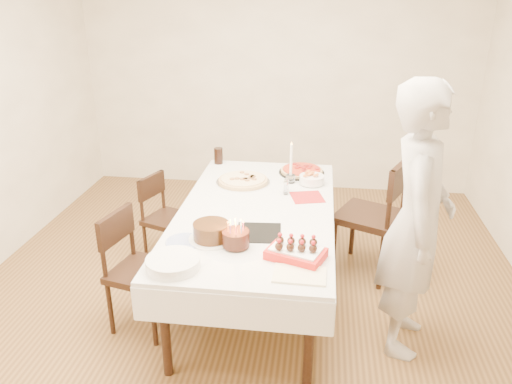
# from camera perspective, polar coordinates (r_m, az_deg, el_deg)

# --- Properties ---
(floor) EXTENTS (5.00, 5.00, 0.00)m
(floor) POSITION_cam_1_polar(r_m,az_deg,el_deg) (4.01, -1.14, -12.38)
(floor) COLOR brown
(floor) RESTS_ON ground
(wall_back) EXTENTS (4.50, 0.04, 2.70)m
(wall_back) POSITION_cam_1_polar(r_m,az_deg,el_deg) (5.84, 2.51, 13.28)
(wall_back) COLOR #EDE2C8
(wall_back) RESTS_ON floor
(dining_table) EXTENTS (1.80, 2.40, 0.75)m
(dining_table) POSITION_cam_1_polar(r_m,az_deg,el_deg) (3.88, 0.00, -7.07)
(dining_table) COLOR silver
(dining_table) RESTS_ON floor
(chair_right_savory) EXTENTS (0.70, 0.70, 1.03)m
(chair_right_savory) POSITION_cam_1_polar(r_m,az_deg,el_deg) (4.26, 12.76, -2.71)
(chair_right_savory) COLOR black
(chair_right_savory) RESTS_ON floor
(chair_left_savory) EXTENTS (0.51, 0.51, 0.78)m
(chair_left_savory) POSITION_cam_1_polar(r_m,az_deg,el_deg) (4.45, -9.92, -3.11)
(chair_left_savory) COLOR black
(chair_left_savory) RESTS_ON floor
(chair_left_dessert) EXTENTS (0.54, 0.54, 0.88)m
(chair_left_dessert) POSITION_cam_1_polar(r_m,az_deg,el_deg) (3.62, -12.80, -8.94)
(chair_left_dessert) COLOR black
(chair_left_dessert) RESTS_ON floor
(person) EXTENTS (0.55, 0.73, 1.82)m
(person) POSITION_cam_1_polar(r_m,az_deg,el_deg) (3.32, 17.88, -3.28)
(person) COLOR #B1ABA7
(person) RESTS_ON floor
(pizza_white) EXTENTS (0.57, 0.57, 0.04)m
(pizza_white) POSITION_cam_1_polar(r_m,az_deg,el_deg) (4.21, -1.49, 1.35)
(pizza_white) COLOR beige
(pizza_white) RESTS_ON dining_table
(pizza_pepperoni) EXTENTS (0.52, 0.52, 0.04)m
(pizza_pepperoni) POSITION_cam_1_polar(r_m,az_deg,el_deg) (4.44, 5.23, 2.43)
(pizza_pepperoni) COLOR red
(pizza_pepperoni) RESTS_ON dining_table
(red_placemat) EXTENTS (0.30, 0.30, 0.01)m
(red_placemat) POSITION_cam_1_polar(r_m,az_deg,el_deg) (3.94, 5.86, -0.61)
(red_placemat) COLOR #B21E1E
(red_placemat) RESTS_ON dining_table
(pasta_bowl) EXTENTS (0.27, 0.27, 0.07)m
(pasta_bowl) POSITION_cam_1_polar(r_m,az_deg,el_deg) (4.20, 6.39, 1.44)
(pasta_bowl) COLOR white
(pasta_bowl) RESTS_ON dining_table
(taper_candle) EXTENTS (0.10, 0.10, 0.36)m
(taper_candle) POSITION_cam_1_polar(r_m,az_deg,el_deg) (4.17, 4.03, 3.42)
(taper_candle) COLOR white
(taper_candle) RESTS_ON dining_table
(shaker_pair) EXTENTS (0.12, 0.12, 0.11)m
(shaker_pair) POSITION_cam_1_polar(r_m,az_deg,el_deg) (3.97, 3.44, 0.45)
(shaker_pair) COLOR white
(shaker_pair) RESTS_ON dining_table
(cola_glass) EXTENTS (0.10, 0.10, 0.15)m
(cola_glass) POSITION_cam_1_polar(r_m,az_deg,el_deg) (4.66, -4.32, 4.14)
(cola_glass) COLOR black
(cola_glass) RESTS_ON dining_table
(layer_cake) EXTENTS (0.31, 0.31, 0.12)m
(layer_cake) POSITION_cam_1_polar(r_m,az_deg,el_deg) (3.27, -5.14, -4.54)
(layer_cake) COLOR #371F0D
(layer_cake) RESTS_ON dining_table
(cake_board) EXTENTS (0.32, 0.32, 0.01)m
(cake_board) POSITION_cam_1_polar(r_m,az_deg,el_deg) (3.37, 0.31, -4.70)
(cake_board) COLOR black
(cake_board) RESTS_ON dining_table
(birthday_cake) EXTENTS (0.20, 0.20, 0.16)m
(birthday_cake) POSITION_cam_1_polar(r_m,az_deg,el_deg) (3.16, -2.33, -4.78)
(birthday_cake) COLOR #3B1910
(birthday_cake) RESTS_ON dining_table
(strawberry_box) EXTENTS (0.40, 0.33, 0.08)m
(strawberry_box) POSITION_cam_1_polar(r_m,az_deg,el_deg) (3.07, 4.59, -6.83)
(strawberry_box) COLOR red
(strawberry_box) RESTS_ON dining_table
(box_lid) EXTENTS (0.31, 0.21, 0.03)m
(box_lid) POSITION_cam_1_polar(r_m,az_deg,el_deg) (2.92, 5.00, -9.49)
(box_lid) COLOR beige
(box_lid) RESTS_ON dining_table
(plate_stack) EXTENTS (0.39, 0.39, 0.07)m
(plate_stack) POSITION_cam_1_polar(r_m,az_deg,el_deg) (3.01, -9.46, -7.98)
(plate_stack) COLOR white
(plate_stack) RESTS_ON dining_table
(china_plate) EXTENTS (0.30, 0.30, 0.01)m
(china_plate) POSITION_cam_1_polar(r_m,az_deg,el_deg) (3.29, -8.23, -5.64)
(china_plate) COLOR white
(china_plate) RESTS_ON dining_table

